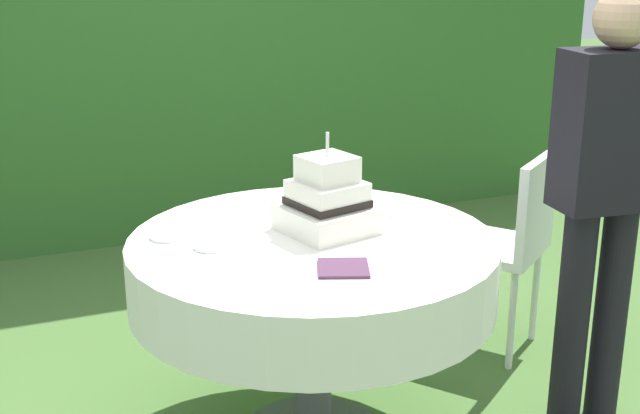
{
  "coord_description": "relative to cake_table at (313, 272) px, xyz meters",
  "views": [
    {
      "loc": [
        -1.0,
        -2.51,
        1.75
      ],
      "look_at": [
        0.04,
        0.03,
        0.88
      ],
      "focal_mm": 47.48,
      "sensor_mm": 36.0,
      "label": 1
    }
  ],
  "objects": [
    {
      "name": "foliage_hedge",
      "position": [
        0.0,
        2.53,
        0.75
      ],
      "size": [
        5.88,
        0.41,
        2.81
      ],
      "primitive_type": "cube",
      "color": "#336628",
      "rests_on": "ground_plane"
    },
    {
      "name": "serving_plate_far",
      "position": [
        -0.45,
        0.2,
        0.13
      ],
      "size": [
        0.13,
        0.13,
        0.01
      ],
      "primitive_type": "cylinder",
      "color": "white",
      "rests_on": "cake_table"
    },
    {
      "name": "serving_plate_near",
      "position": [
        -0.34,
        0.04,
        0.13
      ],
      "size": [
        0.11,
        0.11,
        0.01
      ],
      "primitive_type": "cylinder",
      "color": "white",
      "rests_on": "cake_table"
    },
    {
      "name": "serving_plate_left",
      "position": [
        0.38,
        0.14,
        0.13
      ],
      "size": [
        0.12,
        0.12,
        0.01
      ],
      "primitive_type": "cylinder",
      "color": "white",
      "rests_on": "cake_table"
    },
    {
      "name": "wedding_cake",
      "position": [
        0.08,
        0.06,
        0.23
      ],
      "size": [
        0.34,
        0.35,
        0.35
      ],
      "color": "white",
      "rests_on": "cake_table"
    },
    {
      "name": "cake_table",
      "position": [
        0.0,
        0.0,
        0.0
      ],
      "size": [
        1.26,
        1.26,
        0.78
      ],
      "color": "#4C4C51",
      "rests_on": "ground_plane"
    },
    {
      "name": "napkin_stack",
      "position": [
        -0.02,
        -0.3,
        0.13
      ],
      "size": [
        0.2,
        0.2,
        0.01
      ],
      "primitive_type": "cube",
      "rotation": [
        0.0,
        0.0,
        -0.37
      ],
      "color": "#4C2D47",
      "rests_on": "cake_table"
    },
    {
      "name": "standing_person",
      "position": [
        1.0,
        -0.26,
        0.27
      ],
      "size": [
        0.38,
        0.24,
        1.6
      ],
      "color": "black",
      "rests_on": "ground_plane"
    },
    {
      "name": "garden_chair",
      "position": [
        1.05,
        0.34,
        -0.12
      ],
      "size": [
        0.56,
        0.56,
        0.89
      ],
      "color": "white",
      "rests_on": "ground_plane"
    }
  ]
}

